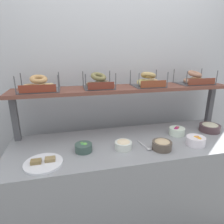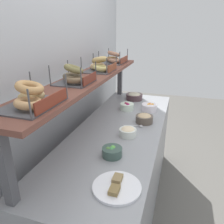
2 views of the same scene
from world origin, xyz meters
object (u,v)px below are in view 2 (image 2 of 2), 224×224
object	(u,v)px
bowl_beet_salad	(127,106)
bowl_veggie_mix	(112,152)
bagel_basket_everything	(114,59)
bagel_basket_sesame	(31,98)
bowl_tuna_salad	(134,96)
bowl_hummus	(144,118)
bowl_potato_salad	(128,132)
bagel_basket_poppy	(74,76)
serving_spoon_near_plate	(136,126)
serving_plate_white	(117,187)
bowl_fruit_salad	(149,107)
bagel_basket_plain	(100,66)

from	to	relation	value
bowl_beet_salad	bowl_veggie_mix	bearing A→B (deg)	-172.48
bagel_basket_everything	bagel_basket_sesame	bearing A→B (deg)	-179.22
bowl_tuna_salad	bagel_basket_sesame	xyz separation A→B (m)	(-1.55, 0.21, 0.43)
bowl_tuna_salad	bowl_hummus	bearing A→B (deg)	-160.03
bowl_potato_salad	bagel_basket_everything	xyz separation A→B (m)	(0.85, 0.38, 0.44)
bowl_veggie_mix	bagel_basket_poppy	world-z (taller)	bagel_basket_poppy
bowl_hummus	serving_spoon_near_plate	size ratio (longest dim) A/B	0.89
bowl_potato_salad	serving_plate_white	bearing A→B (deg)	-171.79
bowl_veggie_mix	serving_plate_white	size ratio (longest dim) A/B	0.51
bowl_hummus	bowl_tuna_salad	world-z (taller)	same
serving_spoon_near_plate	bowl_potato_salad	bearing A→B (deg)	170.76
bowl_tuna_salad	serving_spoon_near_plate	bearing A→B (deg)	-166.47
bowl_hummus	serving_spoon_near_plate	world-z (taller)	bowl_hummus
bowl_potato_salad	bagel_basket_poppy	world-z (taller)	bagel_basket_poppy
bowl_tuna_salad	serving_spoon_near_plate	size ratio (longest dim) A/B	1.12
bagel_basket_sesame	bagel_basket_everything	distance (m)	1.48
bowl_fruit_salad	bagel_basket_plain	xyz separation A→B (m)	(-0.27, 0.43, 0.44)
bowl_potato_salad	bowl_veggie_mix	bearing A→B (deg)	174.26
bagel_basket_everything	serving_plate_white	bearing A→B (deg)	-162.29
bowl_fruit_salad	bowl_hummus	bearing A→B (deg)	-179.45
serving_plate_white	bagel_basket_plain	size ratio (longest dim) A/B	0.94
bowl_potato_salad	serving_spoon_near_plate	world-z (taller)	bowl_potato_salad
bagel_basket_plain	bagel_basket_sesame	bearing A→B (deg)	179.82
bowl_hummus	bowl_tuna_salad	xyz separation A→B (m)	(0.63, 0.23, -0.00)
bowl_tuna_salad	bagel_basket_poppy	size ratio (longest dim) A/B	0.73
bagel_basket_poppy	bagel_basket_plain	xyz separation A→B (m)	(0.47, -0.02, 0.00)
bowl_fruit_salad	serving_spoon_near_plate	size ratio (longest dim) A/B	0.89
bagel_basket_poppy	bagel_basket_plain	size ratio (longest dim) A/B	0.94
bowl_potato_salad	bagel_basket_plain	world-z (taller)	bagel_basket_plain
bowl_veggie_mix	serving_spoon_near_plate	world-z (taller)	bowl_veggie_mix
bowl_hummus	bowl_tuna_salad	size ratio (longest dim) A/B	0.80
bowl_veggie_mix	bagel_basket_plain	size ratio (longest dim) A/B	0.48
bowl_veggie_mix	bowl_hummus	size ratio (longest dim) A/B	0.87
serving_plate_white	bagel_basket_everything	xyz separation A→B (m)	(1.45, 0.46, 0.46)
bowl_beet_salad	bowl_fruit_salad	xyz separation A→B (m)	(0.04, -0.22, 0.00)
serving_plate_white	bagel_basket_everything	distance (m)	1.59
bagel_basket_plain	bagel_basket_everything	size ratio (longest dim) A/B	0.83
bowl_beet_salad	serving_plate_white	bearing A→B (deg)	-168.65
serving_spoon_near_plate	bagel_basket_everything	bearing A→B (deg)	31.43
bowl_beet_salad	bowl_tuna_salad	bearing A→B (deg)	0.01
bowl_fruit_salad	bagel_basket_everything	size ratio (longest dim) A/B	0.45
bowl_fruit_salad	bagel_basket_poppy	bearing A→B (deg)	148.64
serving_plate_white	bagel_basket_sesame	xyz separation A→B (m)	(-0.03, 0.44, 0.46)
bowl_veggie_mix	serving_plate_white	bearing A→B (deg)	-157.75
serving_plate_white	bagel_basket_plain	distance (m)	1.14
bowl_beet_salad	bowl_hummus	size ratio (longest dim) A/B	0.91
bowl_veggie_mix	serving_spoon_near_plate	bearing A→B (deg)	-7.04
bowl_fruit_salad	bowl_tuna_salad	world-z (taller)	same
bowl_fruit_salad	serving_plate_white	distance (m)	1.21
bowl_veggie_mix	bowl_hummus	xyz separation A→B (m)	(0.61, -0.11, 0.01)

